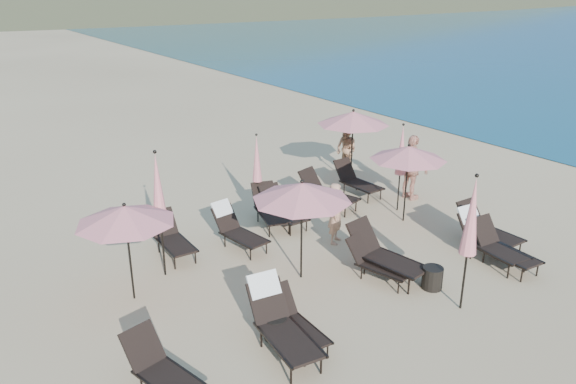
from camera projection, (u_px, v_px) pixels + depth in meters
ground at (422, 275)px, 12.28m from camera, size 800.00×800.00×0.00m
lounger_0 at (163, 370)px, 8.63m from camera, size 0.97×1.67×0.91m
lounger_1 at (294, 322)px, 9.90m from camera, size 0.60×1.50×0.86m
lounger_2 at (384, 254)px, 12.13m from camera, size 1.01×1.95×1.07m
lounger_3 at (377, 262)px, 12.00m from camera, size 0.91×1.56×0.84m
lounger_4 at (487, 228)px, 13.55m from camera, size 0.66×1.67×0.96m
lounger_5 at (502, 247)px, 12.58m from camera, size 0.72×1.68×0.95m
lounger_6 at (172, 237)px, 13.09m from camera, size 0.64×1.60×0.91m
lounger_7 at (236, 228)px, 13.47m from camera, size 0.84×1.67×1.00m
lounger_8 at (270, 208)px, 14.70m from camera, size 1.03×1.77×0.95m
lounger_9 at (282, 209)px, 14.72m from camera, size 0.62×1.60×0.92m
lounger_10 at (326, 192)px, 15.79m from camera, size 1.14×1.87×1.01m
lounger_11 at (356, 180)px, 16.79m from camera, size 0.71×1.67×0.95m
lounger_12 at (486, 238)px, 12.81m from camera, size 0.77×1.80×1.10m
lounger_13 at (280, 321)px, 9.67m from camera, size 0.86×1.89×1.14m
umbrella_open_0 at (125, 215)px, 10.74m from camera, size 1.94×1.94×2.08m
umbrella_open_1 at (302, 192)px, 11.49m from camera, size 2.09×2.09×2.25m
umbrella_open_2 at (408, 153)px, 14.40m from camera, size 1.99×1.99×2.14m
umbrella_open_3 at (353, 118)px, 17.10m from camera, size 2.22×2.22×2.39m
umbrella_closed_0 at (472, 217)px, 10.35m from camera, size 0.33×0.33×2.80m
umbrella_closed_1 at (402, 151)px, 15.15m from camera, size 0.29×0.29×2.49m
umbrella_closed_2 at (158, 190)px, 11.60m from camera, size 0.33×0.33×2.84m
umbrella_closed_3 at (257, 159)px, 14.88m from camera, size 0.27×0.27×2.30m
side_table_0 at (275, 328)px, 10.06m from camera, size 0.42×0.42×0.41m
side_table_1 at (432, 278)px, 11.68m from camera, size 0.43×0.43×0.48m
beachgoer_a at (336, 213)px, 13.57m from camera, size 0.67×0.63×1.53m
beachgoer_b at (346, 150)px, 18.54m from camera, size 0.69×0.84×1.59m
beachgoer_c at (412, 168)px, 16.24m from camera, size 0.53×1.15×1.93m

